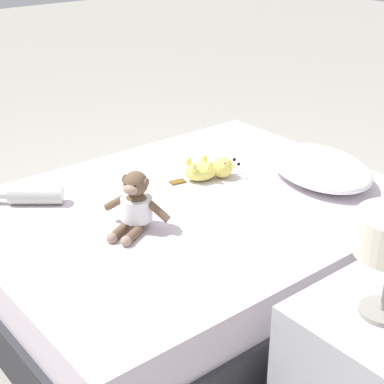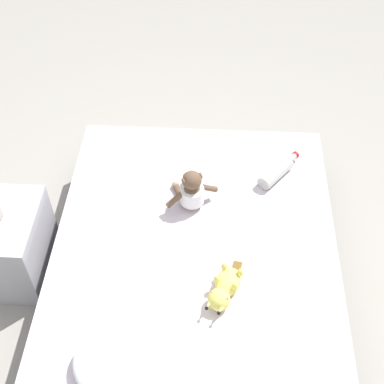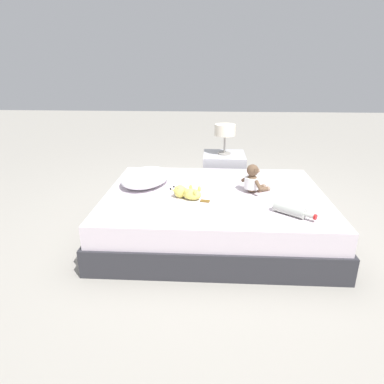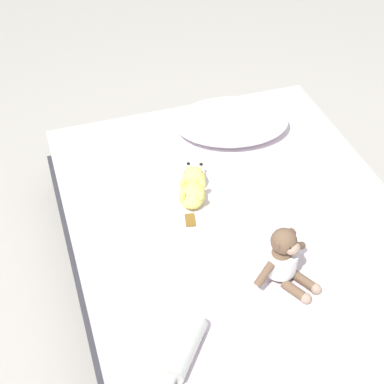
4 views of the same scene
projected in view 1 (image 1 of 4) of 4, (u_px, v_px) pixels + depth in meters
name	position (u px, v px, depth m)	size (l,w,h in m)	color
ground_plane	(192.00, 277.00, 2.69)	(16.00, 16.00, 0.00)	#9E998E
bed	(192.00, 242.00, 2.61)	(1.40, 1.81, 0.38)	#2D2D33
pillow	(320.00, 167.00, 2.72)	(0.62, 0.50, 0.12)	white
plush_monkey	(135.00, 206.00, 2.29)	(0.27, 0.25, 0.24)	brown
plush_yellow_creature	(210.00, 169.00, 2.73)	(0.18, 0.32, 0.10)	#EAE066
glass_bottle	(34.00, 195.00, 2.51)	(0.24, 0.27, 0.08)	#B7BCB2
nightstand	(373.00, 372.00, 1.83)	(0.45, 0.45, 0.44)	#B2B2B7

